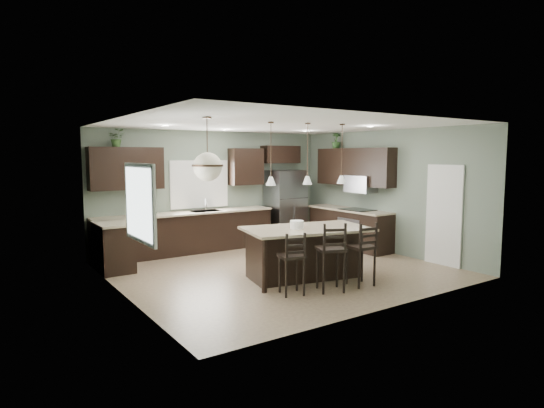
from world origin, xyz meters
The scene contains 32 objects.
ground centered at (0.00, 0.00, 0.00)m, with size 6.00×6.00×0.00m, color #9E8466.
pantry_door centered at (2.98, -1.55, 1.02)m, with size 0.04×0.82×2.04m, color white.
window_back centered at (-0.40, 2.73, 1.55)m, with size 1.35×0.02×1.00m, color white.
window_left centered at (-2.98, -0.80, 1.55)m, with size 0.02×1.10×1.00m, color white.
left_return_cabs centered at (-2.70, 1.70, 0.45)m, with size 0.60×0.90×0.90m, color black.
left_return_countertop centered at (-2.68, 1.70, 0.92)m, with size 0.66×0.96×0.04m, color #C0B191.
back_lower_cabs centered at (-0.85, 2.45, 0.45)m, with size 4.20×0.60×0.90m, color black.
back_countertop centered at (-0.85, 2.43, 0.92)m, with size 4.20×0.66×0.04m, color #C0B191.
sink_inset centered at (-0.40, 2.43, 0.94)m, with size 0.70×0.45×0.01m, color gray.
faucet centered at (-0.40, 2.40, 1.08)m, with size 0.02×0.02×0.28m, color silver.
back_upper_left centered at (-2.15, 2.58, 1.95)m, with size 1.55×0.34×0.90m, color black.
back_upper_right centered at (0.80, 2.58, 1.95)m, with size 0.85×0.34×0.90m, color black.
fridge_header centered at (1.85, 2.58, 2.25)m, with size 1.05×0.34×0.45m, color black.
right_lower_cabs centered at (2.70, 0.87, 0.45)m, with size 0.60×2.35×0.90m, color black.
right_countertop centered at (2.68, 0.87, 0.92)m, with size 0.66×2.35×0.04m, color #C0B191.
cooktop centered at (2.68, 0.60, 0.94)m, with size 0.58×0.75×0.02m, color black.
wall_oven_front centered at (2.40, 0.60, 0.45)m, with size 0.01×0.72×0.60m, color gray.
right_upper_cabs centered at (2.83, 0.87, 1.95)m, with size 0.34×2.35×0.90m, color black.
microwave centered at (2.78, 0.60, 1.55)m, with size 0.40×0.75×0.40m, color gray.
refrigerator centered at (1.83, 2.33, 0.93)m, with size 0.90×0.74×1.85m, color gray.
kitchen_island centered at (0.06, -0.78, 0.46)m, with size 2.22×1.26×0.92m, color black.
serving_dish centered at (-0.13, -0.73, 0.99)m, with size 0.24×0.24×0.14m, color white.
bar_stool_left centered at (-0.76, -1.43, 0.51)m, with size 0.38×0.38×1.02m, color black.
bar_stool_center centered at (-0.12, -1.63, 0.58)m, with size 0.43×0.43×1.15m, color black.
bar_stool_right centered at (0.53, -1.67, 0.55)m, with size 0.41×0.41×1.11m, color black.
pendant_left centered at (-0.62, -0.63, 2.25)m, with size 0.17×0.17×1.10m, color white, non-canonical shape.
pendant_center centered at (0.06, -0.78, 2.25)m, with size 0.17×0.17×1.10m, color white, non-canonical shape.
pendant_right centered at (0.75, -0.92, 2.25)m, with size 0.17×0.17×1.10m, color silver, non-canonical shape.
chandelier centered at (-1.95, -0.89, 2.32)m, with size 0.47×0.47×0.97m, color beige, non-canonical shape.
plant_back_left centered at (-2.34, 2.55, 2.58)m, with size 0.33×0.29×0.37m, color #2B471F.
plant_right_wall centered at (2.80, 1.50, 2.60)m, with size 0.22×0.22×0.40m, color #284C21.
room_shell centered at (0.00, 0.00, 1.70)m, with size 6.00×6.00×6.00m.
Camera 1 is at (-5.00, -7.12, 2.21)m, focal length 30.00 mm.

